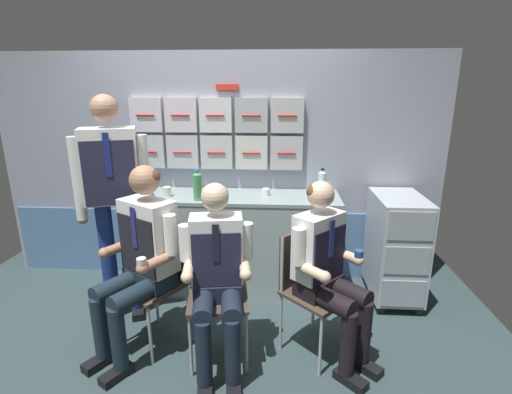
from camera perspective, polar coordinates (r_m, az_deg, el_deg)
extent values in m
cube|color=#2B3B3D|center=(2.87, -9.90, -24.05)|extent=(4.80, 4.80, 0.04)
cube|color=#9599AC|center=(3.63, -5.71, 4.11)|extent=(4.20, 0.06, 2.15)
cube|color=#5379A4|center=(3.82, -5.50, -6.92)|extent=(4.12, 0.01, 0.67)
cube|color=#B6BEBE|center=(3.70, -15.85, 6.66)|extent=(0.29, 0.06, 0.31)
cylinder|color=red|center=(3.67, -16.04, 6.56)|extent=(0.17, 0.01, 0.01)
cube|color=#B7B9C2|center=(3.61, -10.99, 6.74)|extent=(0.29, 0.06, 0.31)
cylinder|color=red|center=(3.57, -11.14, 6.64)|extent=(0.17, 0.01, 0.01)
cube|color=silver|center=(3.54, -5.91, 6.78)|extent=(0.29, 0.06, 0.31)
cylinder|color=red|center=(3.51, -6.02, 6.68)|extent=(0.17, 0.01, 0.01)
cube|color=silver|center=(3.50, -0.68, 6.76)|extent=(0.29, 0.06, 0.31)
cylinder|color=red|center=(3.47, -0.73, 6.66)|extent=(0.17, 0.01, 0.01)
cube|color=#B2B0B9|center=(3.49, 4.62, 6.68)|extent=(0.29, 0.06, 0.31)
cylinder|color=red|center=(3.46, 4.63, 6.58)|extent=(0.17, 0.01, 0.01)
cube|color=silver|center=(3.67, -16.25, 11.85)|extent=(0.29, 0.06, 0.31)
cylinder|color=red|center=(3.63, -16.45, 11.80)|extent=(0.17, 0.01, 0.01)
cube|color=silver|center=(3.57, -11.28, 12.08)|extent=(0.29, 0.06, 0.31)
cylinder|color=red|center=(3.54, -11.44, 12.03)|extent=(0.17, 0.01, 0.01)
cube|color=silver|center=(3.51, -6.07, 12.22)|extent=(0.29, 0.06, 0.31)
cylinder|color=red|center=(3.47, -6.18, 12.18)|extent=(0.17, 0.01, 0.01)
cube|color=#A6ABB0|center=(3.47, -0.70, 12.26)|extent=(0.29, 0.06, 0.31)
cylinder|color=red|center=(3.43, -0.75, 12.22)|extent=(0.17, 0.01, 0.01)
cube|color=#B2B7B5|center=(3.46, 4.75, 12.20)|extent=(0.29, 0.06, 0.31)
cylinder|color=red|center=(3.42, 4.76, 12.16)|extent=(0.17, 0.01, 0.01)
cube|color=red|center=(3.49, -4.38, 16.24)|extent=(0.20, 0.02, 0.05)
cube|color=#92A3A5|center=(3.52, -2.59, -7.10)|extent=(1.76, 0.52, 0.88)
cube|color=gray|center=(3.37, -2.68, 0.01)|extent=(1.80, 0.53, 0.03)
sphere|color=black|center=(3.47, 18.30, -15.84)|extent=(0.07, 0.07, 0.07)
sphere|color=black|center=(3.56, 23.31, -15.52)|extent=(0.07, 0.07, 0.07)
sphere|color=black|center=(3.93, 16.34, -11.68)|extent=(0.07, 0.07, 0.07)
sphere|color=black|center=(4.01, 20.75, -11.52)|extent=(0.07, 0.07, 0.07)
cube|color=#A7B0BA|center=(3.54, 20.34, -6.80)|extent=(0.40, 0.64, 0.88)
cube|color=#939BA6|center=(3.38, 21.39, -13.49)|extent=(0.35, 0.01, 0.23)
cube|color=#939BA6|center=(3.25, 21.91, -8.98)|extent=(0.35, 0.01, 0.23)
cube|color=#939BA6|center=(3.15, 22.46, -4.13)|extent=(0.35, 0.01, 0.23)
cylinder|color=#28282D|center=(3.13, 22.56, -1.81)|extent=(0.32, 0.02, 0.02)
cylinder|color=#A8AAAF|center=(3.04, -20.24, -16.77)|extent=(0.02, 0.02, 0.44)
cylinder|color=#A8AAAF|center=(2.79, -15.75, -19.57)|extent=(0.02, 0.02, 0.44)
cylinder|color=#A8AAAF|center=(3.22, -14.84, -14.33)|extent=(0.02, 0.02, 0.44)
cylinder|color=#A8AAAF|center=(2.98, -10.18, -16.64)|extent=(0.02, 0.02, 0.44)
cube|color=#3E3329|center=(2.88, -15.60, -12.85)|extent=(0.55, 0.55, 0.02)
cube|color=#3E3329|center=(2.90, -13.00, -7.84)|extent=(0.33, 0.22, 0.40)
cylinder|color=#A8AAAF|center=(3.02, -15.44, -7.02)|extent=(0.02, 0.02, 0.40)
cylinder|color=#A8AAAF|center=(2.77, -10.63, -8.85)|extent=(0.02, 0.02, 0.40)
cube|color=black|center=(3.00, -22.63, -22.04)|extent=(0.19, 0.23, 0.06)
cube|color=black|center=(2.86, -20.30, -23.83)|extent=(0.19, 0.23, 0.06)
cylinder|color=#17252F|center=(2.87, -22.48, -17.77)|extent=(0.10, 0.10, 0.44)
cylinder|color=#17252F|center=(2.73, -20.11, -19.43)|extent=(0.10, 0.10, 0.44)
cylinder|color=#17252F|center=(2.83, -19.88, -12.37)|extent=(0.32, 0.41, 0.13)
cylinder|color=#17252F|center=(2.69, -17.37, -13.73)|extent=(0.32, 0.41, 0.13)
cube|color=#17252F|center=(2.85, -15.71, -11.59)|extent=(0.41, 0.36, 0.12)
cube|color=white|center=(2.73, -15.88, -5.59)|extent=(0.44, 0.38, 0.51)
cube|color=black|center=(2.69, -17.63, -7.05)|extent=(0.30, 0.19, 0.41)
cube|color=navy|center=(2.64, -18.01, -4.46)|extent=(0.04, 0.03, 0.28)
cylinder|color=white|center=(2.88, -18.73, -3.54)|extent=(0.08, 0.08, 0.27)
cylinder|color=#A57458|center=(2.86, -20.06, -7.19)|extent=(0.19, 0.25, 0.07)
sphere|color=#A57458|center=(2.81, -21.97, -7.86)|extent=(0.08, 0.08, 0.08)
cylinder|color=white|center=(2.55, -12.83, -5.58)|extent=(0.08, 0.08, 0.27)
cylinder|color=#A57458|center=(2.56, -14.83, -9.48)|extent=(0.19, 0.25, 0.07)
sphere|color=#A57458|center=(2.50, -16.86, -10.31)|extent=(0.08, 0.08, 0.08)
cylinder|color=silver|center=(2.48, -16.93, -9.48)|extent=(0.06, 0.06, 0.06)
sphere|color=#A57458|center=(2.62, -16.53, 2.46)|extent=(0.20, 0.20, 0.20)
ellipsoid|color=brown|center=(2.62, -16.30, 2.91)|extent=(0.26, 0.26, 0.14)
cylinder|color=#A8AAAF|center=(2.64, -9.85, -21.40)|extent=(0.02, 0.02, 0.44)
cylinder|color=#A8AAAF|center=(2.63, -1.46, -21.28)|extent=(0.02, 0.02, 0.44)
cylinder|color=#A8AAAF|center=(2.94, -9.26, -17.15)|extent=(0.02, 0.02, 0.44)
cylinder|color=#A8AAAF|center=(2.93, -1.90, -17.03)|extent=(0.02, 0.02, 0.44)
cube|color=#3E3329|center=(2.65, -5.76, -15.01)|extent=(0.46, 0.46, 0.02)
cube|color=#3E3329|center=(2.72, -5.84, -9.13)|extent=(0.37, 0.08, 0.40)
cylinder|color=#A8AAAF|center=(2.72, -9.68, -9.28)|extent=(0.02, 0.02, 0.40)
cylinder|color=#A8AAAF|center=(2.71, -1.99, -9.13)|extent=(0.02, 0.02, 0.40)
cube|color=black|center=(2.62, -7.73, -27.15)|extent=(0.12, 0.23, 0.06)
cube|color=black|center=(2.62, -3.42, -27.10)|extent=(0.12, 0.23, 0.06)
cylinder|color=black|center=(2.49, -7.91, -22.34)|extent=(0.10, 0.10, 0.44)
cylinder|color=black|center=(2.49, -3.55, -22.28)|extent=(0.10, 0.10, 0.44)
cylinder|color=black|center=(2.49, -7.94, -15.73)|extent=(0.18, 0.37, 0.13)
cylinder|color=black|center=(2.48, -3.75, -15.66)|extent=(0.18, 0.37, 0.13)
cube|color=black|center=(2.61, -5.80, -13.68)|extent=(0.34, 0.25, 0.12)
cube|color=white|center=(2.51, -5.98, -7.78)|extent=(0.36, 0.24, 0.45)
cube|color=#201F35|center=(2.43, -5.99, -9.48)|extent=(0.31, 0.06, 0.36)
cube|color=black|center=(2.38, -6.08, -7.01)|extent=(0.04, 0.01, 0.25)
cylinder|color=white|center=(2.50, -10.60, -6.81)|extent=(0.08, 0.08, 0.24)
cylinder|color=beige|center=(2.46, -10.18, -10.76)|extent=(0.10, 0.23, 0.07)
sphere|color=beige|center=(2.37, -10.40, -11.85)|extent=(0.08, 0.08, 0.08)
cylinder|color=white|center=(2.49, -1.41, -6.63)|extent=(0.08, 0.08, 0.24)
cylinder|color=beige|center=(2.45, -1.71, -10.60)|extent=(0.10, 0.23, 0.07)
sphere|color=beige|center=(2.36, -1.57, -11.69)|extent=(0.08, 0.08, 0.08)
sphere|color=beige|center=(2.39, -6.22, 0.03)|extent=(0.18, 0.18, 0.18)
ellipsoid|color=tan|center=(2.39, -6.23, 0.48)|extent=(0.20, 0.18, 0.12)
cylinder|color=#A8AAAF|center=(2.64, 9.72, -21.39)|extent=(0.02, 0.02, 0.44)
cylinder|color=#A8AAAF|center=(2.89, 14.46, -18.14)|extent=(0.02, 0.02, 0.44)
cylinder|color=#A8AAAF|center=(2.83, 3.76, -18.31)|extent=(0.02, 0.02, 0.44)
cylinder|color=#A8AAAF|center=(3.06, 8.69, -15.62)|extent=(0.02, 0.02, 0.44)
cube|color=#3E3329|center=(2.72, 9.38, -14.23)|extent=(0.57, 0.57, 0.02)
cube|color=#3E3329|center=(2.73, 6.47, -9.00)|extent=(0.28, 0.28, 0.40)
cylinder|color=#A8AAAF|center=(2.61, 3.94, -10.22)|extent=(0.02, 0.02, 0.40)
cylinder|color=#A8AAAF|center=(2.85, 9.06, -8.00)|extent=(0.02, 0.02, 0.40)
cube|color=black|center=(2.74, 14.09, -25.22)|extent=(0.22, 0.22, 0.06)
cube|color=black|center=(2.86, 16.26, -23.42)|extent=(0.22, 0.22, 0.06)
cylinder|color=black|center=(2.61, 13.71, -20.72)|extent=(0.10, 0.10, 0.44)
cylinder|color=black|center=(2.73, 15.94, -19.04)|extent=(0.10, 0.10, 0.44)
cylinder|color=black|center=(2.55, 11.03, -15.00)|extent=(0.34, 0.34, 0.13)
cylinder|color=black|center=(2.67, 13.39, -13.58)|extent=(0.34, 0.34, 0.13)
cube|color=black|center=(2.69, 9.45, -12.92)|extent=(0.37, 0.37, 0.12)
cube|color=white|center=(2.58, 9.39, -7.22)|extent=(0.37, 0.37, 0.45)
cube|color=black|center=(2.54, 11.08, -8.58)|extent=(0.23, 0.23, 0.36)
cube|color=navy|center=(2.49, 11.37, -6.18)|extent=(0.04, 0.04, 0.25)
cylinder|color=white|center=(2.42, 6.44, -7.44)|extent=(0.08, 0.08, 0.24)
cylinder|color=#D7B094|center=(2.43, 8.46, -11.05)|extent=(0.21, 0.21, 0.07)
sphere|color=#D7B094|center=(2.38, 10.36, -11.82)|extent=(0.08, 0.08, 0.08)
cylinder|color=white|center=(2.71, 12.11, -5.10)|extent=(0.08, 0.08, 0.24)
cylinder|color=#D7B094|center=(2.69, 13.42, -8.57)|extent=(0.21, 0.21, 0.07)
sphere|color=#D7B094|center=(2.64, 15.22, -9.19)|extent=(0.08, 0.08, 0.08)
cylinder|color=navy|center=(2.63, 15.29, -8.40)|extent=(0.06, 0.06, 0.06)
sphere|color=#D7B094|center=(2.46, 9.76, 0.37)|extent=(0.18, 0.18, 0.18)
ellipsoid|color=#533720|center=(2.46, 9.54, 0.79)|extent=(0.24, 0.24, 0.12)
cube|color=black|center=(3.47, -20.79, -16.21)|extent=(0.16, 0.26, 0.06)
cube|color=black|center=(3.45, -17.36, -16.05)|extent=(0.16, 0.26, 0.06)
cylinder|color=navy|center=(3.27, -21.42, -8.58)|extent=(0.12, 0.12, 0.92)
cylinder|color=navy|center=(3.25, -18.24, -8.39)|extent=(0.12, 0.12, 0.92)
cube|color=white|center=(3.04, -21.15, 4.42)|extent=(0.45, 0.35, 0.57)
cube|color=#202235|center=(2.93, -21.29, 3.33)|extent=(0.35, 0.13, 0.48)
cube|color=navy|center=(2.90, -21.57, 5.91)|extent=(0.04, 0.02, 0.32)
cylinder|color=white|center=(3.09, -25.39, 2.45)|extent=(0.08, 0.08, 0.63)
sphere|color=#AA7C62|center=(3.17, -24.72, -3.07)|extent=(0.08, 0.08, 0.08)
cylinder|color=white|center=(3.04, -16.51, 3.15)|extent=(0.08, 0.08, 0.63)
sphere|color=#AA7C62|center=(3.12, -16.06, -2.48)|extent=(0.08, 0.08, 0.08)
sphere|color=#AA7C62|center=(2.99, -21.97, 12.36)|extent=(0.20, 0.20, 0.20)
ellipsoid|color=brown|center=(3.01, -21.98, 12.72)|extent=(0.24, 0.23, 0.14)
cylinder|color=#479656|center=(3.23, -8.84, 1.44)|extent=(0.07, 0.07, 0.22)
cone|color=#479656|center=(3.20, -8.93, 3.57)|extent=(0.07, 0.07, 0.02)
cylinder|color=blue|center=(3.19, -8.95, 3.95)|extent=(0.03, 0.03, 0.02)
cylinder|color=silver|center=(3.45, 9.94, 2.07)|extent=(0.07, 0.07, 0.19)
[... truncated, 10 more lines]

